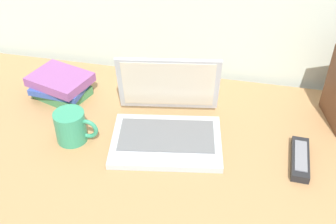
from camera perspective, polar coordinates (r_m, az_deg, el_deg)
name	(u,v)px	position (r m, az deg, el deg)	size (l,w,h in m)	color
desk	(170,150)	(1.19, 0.28, -5.18)	(1.60, 0.76, 0.03)	#A87A4C
laptop	(167,121)	(1.20, -0.12, -1.26)	(0.35, 0.32, 0.21)	#B2B5BA
coffee_mug	(72,127)	(1.21, -13.07, -1.97)	(0.13, 0.09, 0.09)	#338C66
remote_control_far	(300,159)	(1.18, 17.67, -6.12)	(0.05, 0.16, 0.02)	black
book_stack	(61,85)	(1.39, -14.44, 3.57)	(0.21, 0.18, 0.08)	#3F7F4C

